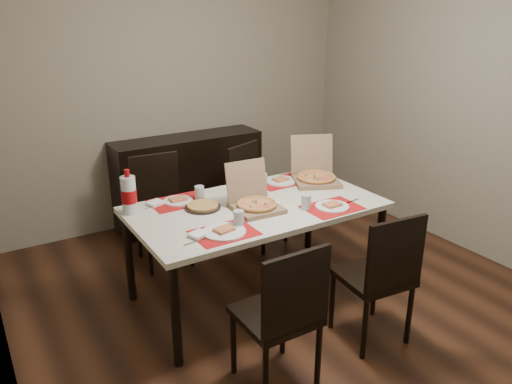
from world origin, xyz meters
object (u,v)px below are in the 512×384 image
chair_near_left (283,312)px  sideboard (189,180)px  dining_table (256,213)px  chair_near_right (381,273)px  pizza_box_center (255,202)px  chair_far_right (253,190)px  soda_bottle (129,195)px  chair_far_left (160,204)px  dip_bowl (258,193)px

chair_near_left → sideboard: bearing=77.2°
dining_table → chair_near_right: chair_near_right is taller
pizza_box_center → chair_near_right: bearing=-63.7°
sideboard → chair_far_right: 0.81m
chair_near_right → pizza_box_center: (-0.42, 0.85, 0.29)m
chair_near_left → soda_bottle: (-0.43, 1.26, 0.37)m
sideboard → dining_table: bearing=-96.2°
chair_near_right → pizza_box_center: 0.99m
dining_table → chair_far_right: 0.97m
dining_table → chair_far_left: bearing=112.2°
sideboard → pizza_box_center: bearing=-97.6°
dip_bowl → dining_table: bearing=-125.4°
chair_far_right → dip_bowl: chair_far_right is taller
chair_near_right → pizza_box_center: bearing=116.3°
dining_table → dip_bowl: bearing=54.6°
dining_table → chair_far_left: size_ratio=1.94×
chair_near_left → pizza_box_center: (0.35, 0.88, 0.29)m
dining_table → soda_bottle: 0.91m
chair_near_left → chair_near_right: size_ratio=1.00×
sideboard → chair_near_left: (-0.57, -2.52, 0.06)m
dining_table → chair_near_left: chair_near_left is taller
sideboard → soda_bottle: bearing=-128.6°
chair_far_left → soda_bottle: size_ratio=2.91×
chair_near_left → chair_near_right: same height
chair_far_left → dining_table: bearing=-67.8°
chair_near_left → dip_bowl: size_ratio=7.37×
chair_far_right → chair_near_right: bearing=-93.5°
chair_far_right → dip_bowl: 0.79m
sideboard → chair_near_left: 2.58m
pizza_box_center → soda_bottle: size_ratio=1.16×
chair_far_left → chair_far_right: (0.87, -0.12, 0.00)m
chair_near_left → chair_near_right: 0.77m
sideboard → pizza_box_center: pizza_box_center is taller
chair_near_right → dip_bowl: (-0.25, 1.08, 0.25)m
sideboard → chair_near_right: size_ratio=1.61×
chair_far_left → soda_bottle: 0.85m
chair_near_right → dining_table: bearing=112.3°
chair_near_left → chair_far_right: (0.88, 1.77, 0.00)m
dining_table → chair_far_left: 1.04m
chair_far_left → dip_bowl: 0.96m
chair_far_left → chair_far_right: size_ratio=1.00×
sideboard → chair_far_right: (0.31, -0.75, 0.06)m
dip_bowl → chair_far_right: bearing=61.4°
chair_far_left → dip_bowl: size_ratio=7.37×
chair_far_right → dip_bowl: bearing=-118.6°
sideboard → chair_near_right: bearing=-85.4°
sideboard → soda_bottle: (-1.00, -1.25, 0.44)m
chair_far_left → pizza_box_center: pizza_box_center is taller
dining_table → dip_bowl: size_ratio=14.26×
sideboard → chair_far_left: bearing=-131.2°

